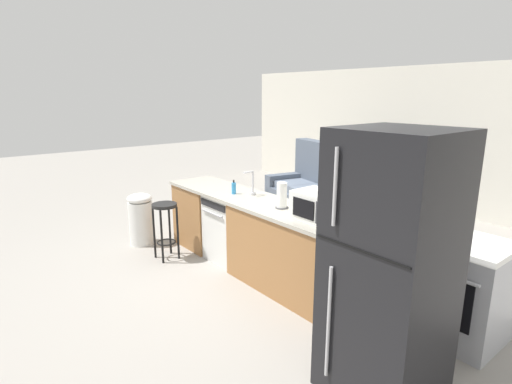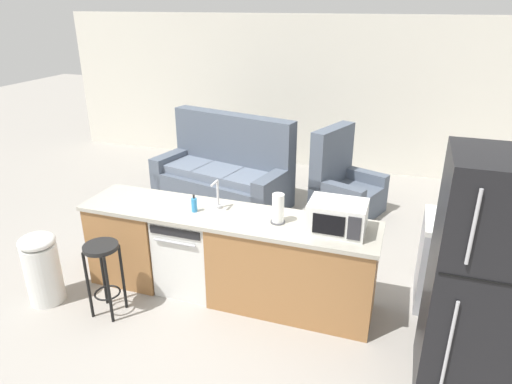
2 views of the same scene
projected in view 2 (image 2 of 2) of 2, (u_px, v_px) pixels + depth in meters
The scene contains 15 objects.
ground_plane at pixel (215, 290), 4.77m from camera, with size 24.00×24.00×0.00m, color gray.
wall_back at pixel (326, 95), 7.84m from camera, with size 10.00×0.06×2.60m.
kitchen_counter at pixel (235, 259), 4.54m from camera, with size 2.94×0.66×0.90m.
dishwasher at pixel (191, 251), 4.68m from camera, with size 0.58×0.61×0.84m.
stove_range at pixel (461, 265), 4.37m from camera, with size 0.76×0.68×0.90m.
refrigerator at pixel (484, 283), 3.22m from camera, with size 0.72×0.73×1.90m.
microwave at pixel (337, 217), 4.00m from camera, with size 0.50×0.37×0.28m.
sink_faucet at pixel (217, 196), 4.45m from camera, with size 0.07×0.17×0.30m.
paper_towel_roll at pixel (278, 209), 4.16m from camera, with size 0.14×0.14×0.28m.
soap_bottle at pixel (194, 205), 4.40m from camera, with size 0.06×0.06×0.18m.
kettle at pixel (451, 207), 4.33m from camera, with size 0.21×0.17×0.19m.
bar_stool at pixel (103, 264), 4.22m from camera, with size 0.32×0.32×0.74m.
trash_bin at pixel (42, 267), 4.47m from camera, with size 0.35×0.35×0.74m.
couch at pixel (225, 175), 6.80m from camera, with size 2.15×1.33×1.27m.
armchair at pixel (342, 188), 6.42m from camera, with size 1.05×1.08×1.20m.
Camera 2 is at (1.70, -3.65, 2.79)m, focal length 32.00 mm.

